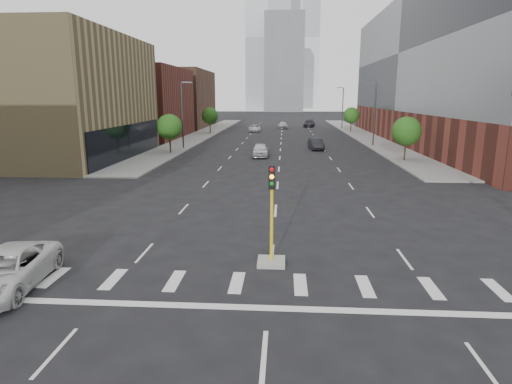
# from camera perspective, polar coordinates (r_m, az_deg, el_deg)

# --- Properties ---
(sidewalk_left_far) EXTENTS (5.00, 92.00, 0.15)m
(sidewalk_left_far) POSITION_cam_1_polar(r_m,az_deg,el_deg) (84.34, -6.90, 7.75)
(sidewalk_left_far) COLOR gray
(sidewalk_left_far) RESTS_ON ground
(sidewalk_right_far) EXTENTS (5.00, 92.00, 0.15)m
(sidewalk_right_far) POSITION_cam_1_polar(r_m,az_deg,el_deg) (84.16, 13.79, 7.47)
(sidewalk_right_far) COLOR gray
(sidewalk_right_far) RESTS_ON ground
(building_left_mid) EXTENTS (20.00, 24.00, 14.00)m
(building_left_mid) POSITION_cam_1_polar(r_m,az_deg,el_deg) (56.08, -26.73, 11.16)
(building_left_mid) COLOR #917F52
(building_left_mid) RESTS_ON ground
(building_left_far_a) EXTENTS (20.00, 22.00, 12.00)m
(building_left_far_a) POSITION_cam_1_polar(r_m,az_deg,el_deg) (79.68, -17.15, 11.27)
(building_left_far_a) COLOR brown
(building_left_far_a) RESTS_ON ground
(building_left_far_b) EXTENTS (20.00, 24.00, 13.00)m
(building_left_far_b) POSITION_cam_1_polar(r_m,az_deg,el_deg) (104.42, -12.06, 12.03)
(building_left_far_b) COLOR brown
(building_left_far_b) RESTS_ON ground
(building_right_main) EXTENTS (24.00, 70.00, 22.00)m
(building_right_main) POSITION_cam_1_polar(r_m,az_deg,el_deg) (74.58, 27.56, 14.22)
(building_right_main) COLOR brown
(building_right_main) RESTS_ON ground
(tower_left) EXTENTS (22.00, 22.00, 70.00)m
(tower_left) POSITION_cam_1_polar(r_m,az_deg,el_deg) (230.44, 1.71, 19.61)
(tower_left) COLOR #B2B7BC
(tower_left) RESTS_ON ground
(tower_right) EXTENTS (20.00, 20.00, 80.00)m
(tower_right) POSITION_cam_1_polar(r_m,az_deg,el_deg) (270.76, 6.09, 19.58)
(tower_right) COLOR #B2B7BC
(tower_right) RESTS_ON ground
(tower_mid) EXTENTS (18.00, 18.00, 44.00)m
(tower_mid) POSITION_cam_1_polar(r_m,az_deg,el_deg) (209.12, 3.77, 16.72)
(tower_mid) COLOR slate
(tower_mid) RESTS_ON ground
(median_traffic_signal) EXTENTS (1.20, 1.20, 4.40)m
(median_traffic_signal) POSITION_cam_1_polar(r_m,az_deg,el_deg) (18.64, 2.07, -6.84)
(median_traffic_signal) COLOR #999993
(median_traffic_signal) RESTS_ON ground
(streetlight_right_a) EXTENTS (1.60, 0.22, 9.07)m
(streetlight_right_a) POSITION_cam_1_polar(r_m,az_deg,el_deg) (64.93, 15.49, 10.30)
(streetlight_right_a) COLOR #2D2D30
(streetlight_right_a) RESTS_ON ground
(streetlight_right_b) EXTENTS (1.60, 0.22, 9.07)m
(streetlight_right_b) POSITION_cam_1_polar(r_m,az_deg,el_deg) (99.46, 11.44, 11.18)
(streetlight_right_b) COLOR #2D2D30
(streetlight_right_b) RESTS_ON ground
(streetlight_left) EXTENTS (1.60, 0.22, 9.07)m
(streetlight_left) POSITION_cam_1_polar(r_m,az_deg,el_deg) (60.26, -9.74, 10.42)
(streetlight_left) COLOR #2D2D30
(streetlight_left) RESTS_ON ground
(tree_left_near) EXTENTS (3.20, 3.20, 4.85)m
(tree_left_near) POSITION_cam_1_polar(r_m,az_deg,el_deg) (55.65, -11.47, 8.51)
(tree_left_near) COLOR #382619
(tree_left_near) RESTS_ON ground
(tree_left_far) EXTENTS (3.20, 3.20, 4.85)m
(tree_left_far) POSITION_cam_1_polar(r_m,az_deg,el_deg) (84.93, -6.17, 10.04)
(tree_left_far) COLOR #382619
(tree_left_far) RESTS_ON ground
(tree_right_near) EXTENTS (3.20, 3.20, 4.85)m
(tree_right_near) POSITION_cam_1_polar(r_m,az_deg,el_deg) (50.59, 19.42, 7.66)
(tree_right_near) COLOR #382619
(tree_right_near) RESTS_ON ground
(tree_right_far) EXTENTS (3.20, 3.20, 4.85)m
(tree_right_far) POSITION_cam_1_polar(r_m,az_deg,el_deg) (89.70, 12.61, 9.95)
(tree_right_far) COLOR #382619
(tree_right_far) RESTS_ON ground
(car_near_left) EXTENTS (2.10, 4.84, 1.63)m
(car_near_left) POSITION_cam_1_polar(r_m,az_deg,el_deg) (51.94, 0.56, 5.62)
(car_near_left) COLOR silver
(car_near_left) RESTS_ON ground
(car_mid_right) EXTENTS (2.10, 4.80, 1.54)m
(car_mid_right) POSITION_cam_1_polar(r_m,az_deg,el_deg) (59.56, 8.00, 6.36)
(car_mid_right) COLOR black
(car_mid_right) RESTS_ON ground
(car_far_left) EXTENTS (2.81, 5.22, 1.39)m
(car_far_left) POSITION_cam_1_polar(r_m,az_deg,el_deg) (89.29, -0.20, 8.51)
(car_far_left) COLOR silver
(car_far_left) RESTS_ON ground
(car_deep_right) EXTENTS (3.22, 6.14, 1.70)m
(car_deep_right) POSITION_cam_1_polar(r_m,az_deg,el_deg) (103.31, 7.12, 9.06)
(car_deep_right) COLOR black
(car_deep_right) RESTS_ON ground
(car_distant) EXTENTS (2.50, 4.78, 1.55)m
(car_distant) POSITION_cam_1_polar(r_m,az_deg,el_deg) (97.72, 3.59, 8.89)
(car_distant) COLOR #B7B7BC
(car_distant) RESTS_ON ground
(parked_minivan) EXTENTS (3.07, 5.67, 1.51)m
(parked_minivan) POSITION_cam_1_polar(r_m,az_deg,el_deg) (19.00, -30.45, -8.99)
(parked_minivan) COLOR silver
(parked_minivan) RESTS_ON ground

